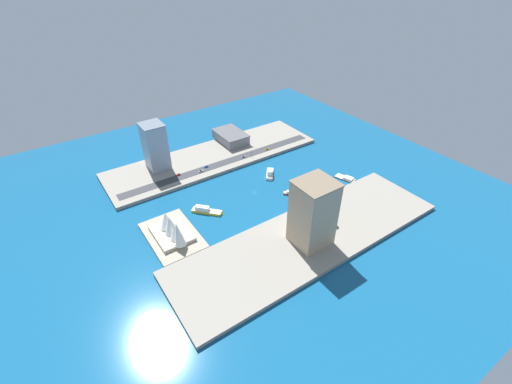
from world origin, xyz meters
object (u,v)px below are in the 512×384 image
object	(u,v)px
tower_tall_glass	(155,146)
hatchback_blue	(206,167)
ferry_white_commuter	(270,173)
traffic_light_waterfront	(252,154)
apartment_midrise_tan	(313,213)
van_white	(201,171)
taxi_yellow_cab	(267,149)
tugboat_red	(291,193)
barge_flat_brown	(346,178)
warehouse_low_gray	(231,137)
ferry_yellow_fast	(206,210)
pickup_red	(178,175)
sedan_silver	(243,157)
opera_landmark	(171,228)

from	to	relation	value
tower_tall_glass	hatchback_blue	xyz separation A→B (m)	(-29.33, -41.27, -23.78)
ferry_white_commuter	traffic_light_waterfront	xyz separation A→B (m)	(37.96, -2.59, 5.04)
apartment_midrise_tan	hatchback_blue	distance (m)	150.76
tower_tall_glass	van_white	distance (m)	52.78
van_white	taxi_yellow_cab	bearing A→B (deg)	-89.96
apartment_midrise_tan	taxi_yellow_cab	world-z (taller)	apartment_midrise_tan
tugboat_red	barge_flat_brown	bearing A→B (deg)	-100.12
taxi_yellow_cab	van_white	distance (m)	85.85
tugboat_red	tower_tall_glass	bearing A→B (deg)	37.20
warehouse_low_gray	tower_tall_glass	bearing A→B (deg)	95.41
warehouse_low_gray	tower_tall_glass	distance (m)	97.40
barge_flat_brown	apartment_midrise_tan	size ratio (longest dim) A/B	0.40
ferry_white_commuter	tower_tall_glass	size ratio (longest dim) A/B	0.42
ferry_yellow_fast	tower_tall_glass	distance (m)	97.26
ferry_white_commuter	pickup_red	xyz separation A→B (m)	(49.09, 80.85, 1.63)
sedan_silver	hatchback_blue	world-z (taller)	sedan_silver
tower_tall_glass	hatchback_blue	bearing A→B (deg)	-125.40
tugboat_red	sedan_silver	bearing A→B (deg)	1.34
tower_tall_glass	opera_landmark	world-z (taller)	tower_tall_glass
van_white	hatchback_blue	bearing A→B (deg)	-61.36
pickup_red	tower_tall_glass	bearing A→B (deg)	20.49
apartment_midrise_tan	hatchback_blue	xyz separation A→B (m)	(147.52, 15.51, -26.92)
ferry_yellow_fast	apartment_midrise_tan	world-z (taller)	apartment_midrise_tan
opera_landmark	sedan_silver	bearing A→B (deg)	-57.73
ferry_yellow_fast	van_white	world-z (taller)	ferry_yellow_fast
warehouse_low_gray	hatchback_blue	distance (m)	66.25
apartment_midrise_tan	tower_tall_glass	bearing A→B (deg)	17.80
warehouse_low_gray	hatchback_blue	size ratio (longest dim) A/B	9.35
ferry_white_commuter	opera_landmark	distance (m)	126.19
ferry_yellow_fast	hatchback_blue	size ratio (longest dim) A/B	5.27
tower_tall_glass	taxi_yellow_cab	size ratio (longest dim) A/B	11.32
apartment_midrise_tan	pickup_red	bearing A→B (deg)	17.30
sedan_silver	hatchback_blue	size ratio (longest dim) A/B	1.11
barge_flat_brown	hatchback_blue	xyz separation A→B (m)	(97.58, 110.20, 3.09)
tower_tall_glass	traffic_light_waterfront	bearing A→B (deg)	-112.33
taxi_yellow_cab	pickup_red	bearing A→B (deg)	86.45
pickup_red	opera_landmark	world-z (taller)	opera_landmark
ferry_white_commuter	hatchback_blue	size ratio (longest dim) A/B	4.43
tower_tall_glass	barge_flat_brown	bearing A→B (deg)	-129.96
tugboat_red	pickup_red	bearing A→B (deg)	41.30
tugboat_red	sedan_silver	size ratio (longest dim) A/B	2.61
apartment_midrise_tan	hatchback_blue	bearing A→B (deg)	6.00
barge_flat_brown	hatchback_blue	size ratio (longest dim) A/B	4.74
tower_tall_glass	hatchback_blue	world-z (taller)	tower_tall_glass
sedan_silver	pickup_red	distance (m)	75.84
apartment_midrise_tan	sedan_silver	distance (m)	148.37
hatchback_blue	warehouse_low_gray	bearing A→B (deg)	-54.54
tugboat_red	apartment_midrise_tan	size ratio (longest dim) A/B	0.24
tugboat_red	warehouse_low_gray	distance (m)	124.98
taxi_yellow_cab	traffic_light_waterfront	world-z (taller)	traffic_light_waterfront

